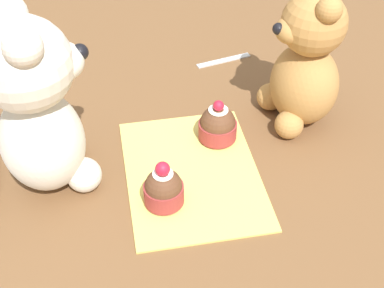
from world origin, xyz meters
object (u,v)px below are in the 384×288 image
Objects in this scene: teddy_bear_cream at (37,106)px; teaspoon at (224,60)px; cupcake_near_tan_bear at (218,125)px; cupcake_near_cream_bear at (164,188)px; teddy_bear_tan at (305,64)px.

teddy_bear_cream reaches higher than teaspoon.
cupcake_near_tan_bear is (0.04, -0.24, -0.10)m from teddy_bear_cream.
cupcake_near_cream_bear reaches higher than teaspoon.
cupcake_near_cream_bear is at bearing 139.73° from cupcake_near_tan_bear.
teddy_bear_cream is at bearing 27.47° from teaspoon.
teddy_bear_tan is 0.22m from teaspoon.
teddy_bear_tan is at bearing 100.07° from teaspoon.
teddy_bear_tan is 3.31× the size of cupcake_near_tan_bear.
teddy_bear_tan is at bearing -93.62° from teddy_bear_cream.
cupcake_near_cream_bear is at bearing 51.98° from teaspoon.
cupcake_near_cream_bear is at bearing -131.59° from teddy_bear_cream.
teaspoon is at bearing -15.64° from cupcake_near_tan_bear.
teaspoon is at bearing -162.99° from teddy_bear_tan.
cupcake_near_tan_bear is (0.12, -0.10, -0.00)m from cupcake_near_cream_bear.
teddy_bear_cream is at bearing 62.22° from cupcake_near_cream_bear.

